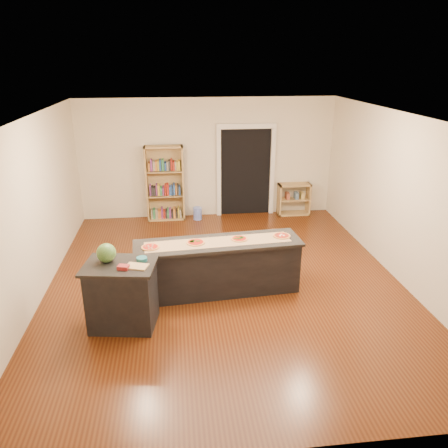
{
  "coord_description": "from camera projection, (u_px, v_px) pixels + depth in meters",
  "views": [
    {
      "loc": [
        -0.79,
        -6.64,
        3.64
      ],
      "look_at": [
        0.0,
        0.2,
        1.0
      ],
      "focal_mm": 35.0,
      "sensor_mm": 36.0,
      "label": 1
    }
  ],
  "objects": [
    {
      "name": "kitchen_island",
      "position": [
        218.0,
        267.0,
        7.12
      ],
      "size": [
        2.68,
        0.73,
        0.88
      ],
      "rotation": [
        0.0,
        0.0,
        0.08
      ],
      "color": "black",
      "rests_on": "ground"
    },
    {
      "name": "pizza_b",
      "position": [
        196.0,
        242.0,
        6.91
      ],
      "size": [
        0.31,
        0.31,
        0.02
      ],
      "color": "tan",
      "rests_on": "kitchen_island"
    },
    {
      "name": "room",
      "position": [
        225.0,
        205.0,
        7.05
      ],
      "size": [
        6.0,
        7.0,
        2.8
      ],
      "color": "beige",
      "rests_on": "ground"
    },
    {
      "name": "package_teal",
      "position": [
        142.0,
        259.0,
        6.09
      ],
      "size": [
        0.15,
        0.15,
        0.06
      ],
      "primitive_type": "cylinder",
      "color": "#195966",
      "rests_on": "side_counter"
    },
    {
      "name": "pizza_d",
      "position": [
        282.0,
        236.0,
        7.17
      ],
      "size": [
        0.27,
        0.27,
        0.02
      ],
      "color": "tan",
      "rests_on": "kitchen_island"
    },
    {
      "name": "waste_bin",
      "position": [
        198.0,
        213.0,
        10.42
      ],
      "size": [
        0.2,
        0.2,
        0.3
      ],
      "primitive_type": "cylinder",
      "color": "#627BDB",
      "rests_on": "ground"
    },
    {
      "name": "side_counter",
      "position": [
        122.0,
        295.0,
        6.18
      ],
      "size": [
        0.98,
        0.72,
        0.97
      ],
      "rotation": [
        0.0,
        0.0,
        -0.15
      ],
      "color": "black",
      "rests_on": "ground"
    },
    {
      "name": "watermelon",
      "position": [
        106.0,
        253.0,
        6.04
      ],
      "size": [
        0.27,
        0.27,
        0.27
      ],
      "primitive_type": "sphere",
      "color": "#144214",
      "rests_on": "side_counter"
    },
    {
      "name": "pizza_a",
      "position": [
        150.0,
        247.0,
        6.74
      ],
      "size": [
        0.27,
        0.27,
        0.02
      ],
      "color": "tan",
      "rests_on": "kitchen_island"
    },
    {
      "name": "package_red",
      "position": [
        123.0,
        267.0,
        5.87
      ],
      "size": [
        0.17,
        0.14,
        0.05
      ],
      "primitive_type": "cube",
      "rotation": [
        0.0,
        0.0,
        -0.28
      ],
      "color": "maroon",
      "rests_on": "side_counter"
    },
    {
      "name": "bookshelf",
      "position": [
        165.0,
        183.0,
        10.18
      ],
      "size": [
        0.88,
        0.31,
        1.76
      ],
      "primitive_type": "cube",
      "color": "tan",
      "rests_on": "ground"
    },
    {
      "name": "doorway",
      "position": [
        246.0,
        166.0,
        10.43
      ],
      "size": [
        1.4,
        0.09,
        2.21
      ],
      "color": "black",
      "rests_on": "room"
    },
    {
      "name": "kraft_paper",
      "position": [
        218.0,
        242.0,
        6.95
      ],
      "size": [
        2.35,
        0.61,
        0.0
      ],
      "primitive_type": "cube",
      "rotation": [
        0.0,
        0.0,
        0.08
      ],
      "color": "#AA8158",
      "rests_on": "kitchen_island"
    },
    {
      "name": "pizza_c",
      "position": [
        239.0,
        239.0,
        7.05
      ],
      "size": [
        0.27,
        0.27,
        0.02
      ],
      "color": "tan",
      "rests_on": "kitchen_island"
    },
    {
      "name": "cutting_board",
      "position": [
        137.0,
        266.0,
        5.93
      ],
      "size": [
        0.34,
        0.28,
        0.02
      ],
      "primitive_type": "cube",
      "rotation": [
        0.0,
        0.0,
        -0.32
      ],
      "color": "tan",
      "rests_on": "side_counter"
    },
    {
      "name": "low_shelf",
      "position": [
        294.0,
        199.0,
        10.68
      ],
      "size": [
        0.77,
        0.33,
        0.77
      ],
      "primitive_type": "cube",
      "color": "tan",
      "rests_on": "ground"
    }
  ]
}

